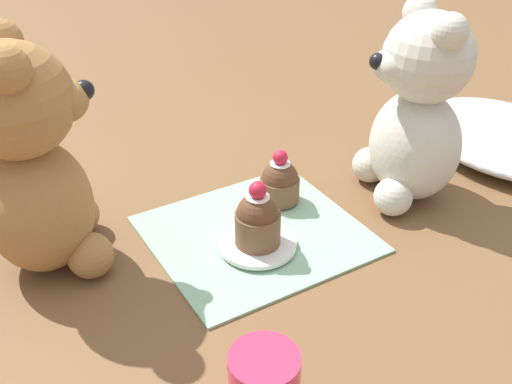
# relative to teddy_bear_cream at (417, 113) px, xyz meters

# --- Properties ---
(ground_plane) EXTENTS (4.00, 4.00, 0.00)m
(ground_plane) POSITION_rel_teddy_bear_cream_xyz_m (-0.02, -0.20, -0.11)
(ground_plane) COLOR brown
(knitted_placemat) EXTENTS (0.20, 0.22, 0.01)m
(knitted_placemat) POSITION_rel_teddy_bear_cream_xyz_m (-0.02, -0.20, -0.10)
(knitted_placemat) COLOR #8EBC99
(knitted_placemat) RESTS_ON ground_plane
(tulle_cloth) EXTENTS (0.26, 0.21, 0.04)m
(tulle_cloth) POSITION_rel_teddy_bear_cream_xyz_m (-0.01, 0.19, -0.09)
(tulle_cloth) COLOR white
(tulle_cloth) RESTS_ON ground_plane
(teddy_bear_cream) EXTENTS (0.14, 0.14, 0.23)m
(teddy_bear_cream) POSITION_rel_teddy_bear_cream_xyz_m (0.00, 0.00, 0.00)
(teddy_bear_cream) COLOR beige
(teddy_bear_cream) RESTS_ON ground_plane
(teddy_bear_tan) EXTENTS (0.13, 0.13, 0.24)m
(teddy_bear_tan) POSITION_rel_teddy_bear_cream_xyz_m (-0.09, -0.40, 0.01)
(teddy_bear_tan) COLOR #A3703D
(teddy_bear_tan) RESTS_ON ground_plane
(cupcake_near_cream_bear) EXTENTS (0.05, 0.05, 0.06)m
(cupcake_near_cream_bear) POSITION_rel_teddy_bear_cream_xyz_m (-0.06, -0.14, -0.08)
(cupcake_near_cream_bear) COLOR brown
(cupcake_near_cream_bear) RESTS_ON knitted_placemat
(saucer_plate) EXTENTS (0.08, 0.08, 0.01)m
(saucer_plate) POSITION_rel_teddy_bear_cream_xyz_m (0.01, -0.21, -0.10)
(saucer_plate) COLOR white
(saucer_plate) RESTS_ON knitted_placemat
(cupcake_near_tan_bear) EXTENTS (0.05, 0.05, 0.07)m
(cupcake_near_tan_bear) POSITION_rel_teddy_bear_cream_xyz_m (0.01, -0.21, -0.07)
(cupcake_near_tan_bear) COLOR brown
(cupcake_near_tan_bear) RESTS_ON saucer_plate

